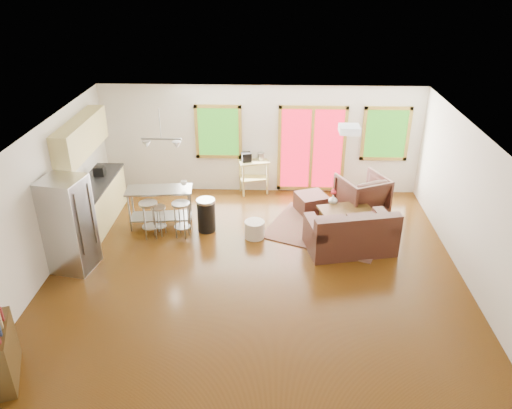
{
  "coord_description": "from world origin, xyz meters",
  "views": [
    {
      "loc": [
        0.29,
        -7.7,
        5.22
      ],
      "look_at": [
        0.0,
        0.3,
        1.2
      ],
      "focal_mm": 35.0,
      "sensor_mm": 36.0,
      "label": 1
    }
  ],
  "objects_px": {
    "coffee_table": "(346,212)",
    "refrigerator": "(69,225)",
    "island": "(160,201)",
    "kitchen_cart": "(253,165)",
    "loveseat": "(351,234)",
    "rug": "(326,230)",
    "ottoman": "(311,203)",
    "armchair": "(362,192)"
  },
  "relations": [
    {
      "from": "coffee_table",
      "to": "ottoman",
      "type": "distance_m",
      "value": 1.01
    },
    {
      "from": "rug",
      "to": "loveseat",
      "type": "distance_m",
      "value": 0.93
    },
    {
      "from": "armchair",
      "to": "island",
      "type": "xyz_separation_m",
      "value": [
        -4.35,
        -0.79,
        0.1
      ]
    },
    {
      "from": "ottoman",
      "to": "refrigerator",
      "type": "relative_size",
      "value": 0.35
    },
    {
      "from": "coffee_table",
      "to": "kitchen_cart",
      "type": "distance_m",
      "value": 2.66
    },
    {
      "from": "ottoman",
      "to": "refrigerator",
      "type": "bearing_deg",
      "value": -151.81
    },
    {
      "from": "ottoman",
      "to": "kitchen_cart",
      "type": "bearing_deg",
      "value": 145.32
    },
    {
      "from": "loveseat",
      "to": "coffee_table",
      "type": "xyz_separation_m",
      "value": [
        0.01,
        0.91,
        0.03
      ]
    },
    {
      "from": "coffee_table",
      "to": "loveseat",
      "type": "bearing_deg",
      "value": -90.61
    },
    {
      "from": "ottoman",
      "to": "refrigerator",
      "type": "distance_m",
      "value": 5.17
    },
    {
      "from": "ottoman",
      "to": "armchair",
      "type": "bearing_deg",
      "value": -0.04
    },
    {
      "from": "armchair",
      "to": "island",
      "type": "distance_m",
      "value": 4.42
    },
    {
      "from": "rug",
      "to": "coffee_table",
      "type": "height_order",
      "value": "coffee_table"
    },
    {
      "from": "rug",
      "to": "loveseat",
      "type": "relative_size",
      "value": 1.27
    },
    {
      "from": "refrigerator",
      "to": "rug",
      "type": "bearing_deg",
      "value": 28.38
    },
    {
      "from": "rug",
      "to": "island",
      "type": "relative_size",
      "value": 1.64
    },
    {
      "from": "island",
      "to": "kitchen_cart",
      "type": "height_order",
      "value": "kitchen_cart"
    },
    {
      "from": "kitchen_cart",
      "to": "refrigerator",
      "type": "bearing_deg",
      "value": -133.17
    },
    {
      "from": "ottoman",
      "to": "coffee_table",
      "type": "bearing_deg",
      "value": -47.55
    },
    {
      "from": "armchair",
      "to": "kitchen_cart",
      "type": "relative_size",
      "value": 0.93
    },
    {
      "from": "rug",
      "to": "kitchen_cart",
      "type": "height_order",
      "value": "kitchen_cart"
    },
    {
      "from": "ottoman",
      "to": "kitchen_cart",
      "type": "relative_size",
      "value": 0.59
    },
    {
      "from": "loveseat",
      "to": "coffee_table",
      "type": "distance_m",
      "value": 0.91
    },
    {
      "from": "coffee_table",
      "to": "island",
      "type": "relative_size",
      "value": 0.87
    },
    {
      "from": "loveseat",
      "to": "armchair",
      "type": "relative_size",
      "value": 1.86
    },
    {
      "from": "ottoman",
      "to": "loveseat",
      "type": "bearing_deg",
      "value": -68.0
    },
    {
      "from": "loveseat",
      "to": "refrigerator",
      "type": "xyz_separation_m",
      "value": [
        -5.17,
        -0.78,
        0.54
      ]
    },
    {
      "from": "coffee_table",
      "to": "island",
      "type": "height_order",
      "value": "island"
    },
    {
      "from": "coffee_table",
      "to": "refrigerator",
      "type": "relative_size",
      "value": 0.69
    },
    {
      "from": "coffee_table",
      "to": "refrigerator",
      "type": "xyz_separation_m",
      "value": [
        -5.18,
        -1.68,
        0.52
      ]
    },
    {
      "from": "coffee_table",
      "to": "kitchen_cart",
      "type": "bearing_deg",
      "value": 140.49
    },
    {
      "from": "rug",
      "to": "ottoman",
      "type": "relative_size",
      "value": 3.74
    },
    {
      "from": "ottoman",
      "to": "refrigerator",
      "type": "height_order",
      "value": "refrigerator"
    },
    {
      "from": "coffee_table",
      "to": "ottoman",
      "type": "height_order",
      "value": "coffee_table"
    },
    {
      "from": "coffee_table",
      "to": "refrigerator",
      "type": "distance_m",
      "value": 5.48
    },
    {
      "from": "island",
      "to": "kitchen_cart",
      "type": "relative_size",
      "value": 1.34
    },
    {
      "from": "ottoman",
      "to": "island",
      "type": "xyz_separation_m",
      "value": [
        -3.24,
        -0.79,
        0.39
      ]
    },
    {
      "from": "refrigerator",
      "to": "kitchen_cart",
      "type": "bearing_deg",
      "value": 57.27
    },
    {
      "from": "armchair",
      "to": "kitchen_cart",
      "type": "bearing_deg",
      "value": -45.26
    },
    {
      "from": "kitchen_cart",
      "to": "ottoman",
      "type": "bearing_deg",
      "value": -34.68
    },
    {
      "from": "loveseat",
      "to": "island",
      "type": "xyz_separation_m",
      "value": [
        -3.9,
        0.85,
        0.24
      ]
    },
    {
      "from": "coffee_table",
      "to": "armchair",
      "type": "xyz_separation_m",
      "value": [
        0.44,
        0.73,
        0.11
      ]
    }
  ]
}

